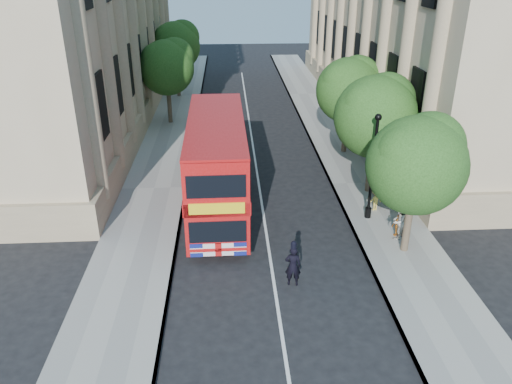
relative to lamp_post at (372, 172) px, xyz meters
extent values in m
plane|color=black|center=(-5.00, -6.00, -2.51)|extent=(120.00, 120.00, 0.00)
cube|color=gray|center=(0.75, 4.00, -2.45)|extent=(3.50, 80.00, 0.12)
cube|color=gray|center=(-10.75, 4.00, -2.45)|extent=(3.50, 80.00, 0.12)
cylinder|color=#473828|center=(0.80, -3.00, -1.08)|extent=(0.32, 0.32, 2.86)
sphere|color=#1D4416|center=(0.80, -3.00, 1.52)|extent=(4.00, 4.00, 4.00)
sphere|color=#1D4416|center=(1.40, -2.60, 2.17)|extent=(2.80, 2.80, 2.80)
sphere|color=#1D4416|center=(0.30, -3.30, 2.04)|extent=(2.60, 2.60, 2.60)
cylinder|color=#473828|center=(0.80, 3.00, -1.01)|extent=(0.32, 0.32, 2.99)
sphere|color=#1D4416|center=(0.80, 3.00, 1.71)|extent=(4.20, 4.20, 4.20)
sphere|color=#1D4416|center=(1.40, 3.40, 2.39)|extent=(2.94, 2.94, 2.94)
sphere|color=#1D4416|center=(0.30, 2.70, 2.25)|extent=(2.73, 2.73, 2.73)
cylinder|color=#473828|center=(0.80, 9.00, -1.06)|extent=(0.32, 0.32, 2.90)
sphere|color=#1D4416|center=(0.80, 9.00, 1.58)|extent=(4.00, 4.00, 4.00)
sphere|color=#1D4416|center=(1.40, 9.40, 2.24)|extent=(2.80, 2.80, 2.80)
sphere|color=#1D4416|center=(0.30, 8.70, 2.11)|extent=(2.60, 2.60, 2.60)
cylinder|color=#473828|center=(-11.00, 16.00, -1.01)|extent=(0.32, 0.32, 2.99)
sphere|color=#1D4416|center=(-11.00, 16.00, 1.71)|extent=(4.00, 4.00, 4.00)
sphere|color=#1D4416|center=(-10.40, 16.40, 2.39)|extent=(2.80, 2.80, 2.80)
sphere|color=#1D4416|center=(-11.50, 15.70, 2.25)|extent=(2.60, 2.60, 2.60)
cylinder|color=#473828|center=(-11.00, 24.00, -0.93)|extent=(0.32, 0.32, 3.17)
sphere|color=#1D4416|center=(-11.00, 24.00, 1.95)|extent=(4.20, 4.20, 4.20)
sphere|color=#1D4416|center=(-10.40, 24.40, 2.67)|extent=(2.94, 2.94, 2.94)
sphere|color=#1D4416|center=(-11.50, 23.70, 2.53)|extent=(2.73, 2.73, 2.73)
cylinder|color=black|center=(0.00, 0.00, -2.14)|extent=(0.30, 0.30, 0.50)
cylinder|color=black|center=(0.00, 0.00, 0.11)|extent=(0.14, 0.14, 5.00)
sphere|color=black|center=(0.00, 0.00, 2.61)|extent=(0.32, 0.32, 0.32)
cube|color=#AC0B0C|center=(-7.21, 1.35, 0.02)|extent=(2.72, 9.94, 4.12)
cube|color=black|center=(-7.21, 1.35, -0.89)|extent=(2.77, 9.31, 0.94)
cube|color=black|center=(-7.21, 1.35, 1.09)|extent=(2.77, 9.31, 0.94)
cube|color=yellow|center=(-7.16, -3.61, 0.15)|extent=(2.19, 0.10, 0.47)
cylinder|color=black|center=(-8.35, -2.16, -1.99)|extent=(0.30, 1.05, 1.04)
cylinder|color=black|center=(-5.99, -2.13, -1.99)|extent=(0.30, 1.05, 1.04)
cylinder|color=black|center=(-8.43, 4.62, -1.99)|extent=(0.30, 1.05, 1.04)
cylinder|color=black|center=(-6.07, 4.65, -1.99)|extent=(0.30, 1.05, 1.04)
cube|color=black|center=(-7.13, 6.23, -1.09)|extent=(2.15, 1.95, 2.21)
cube|color=black|center=(-7.11, 5.33, -0.82)|extent=(1.90, 0.14, 0.74)
cube|color=black|center=(-7.18, 8.54, -0.88)|extent=(2.19, 3.42, 2.63)
cube|color=black|center=(-7.17, 7.91, -2.14)|extent=(2.01, 5.10, 0.26)
cylinder|color=black|center=(-8.07, 6.10, -2.09)|extent=(0.25, 0.85, 0.84)
cylinder|color=black|center=(-6.18, 6.14, -2.09)|extent=(0.25, 0.85, 0.84)
cylinder|color=black|center=(-8.15, 9.58, -2.09)|extent=(0.25, 0.85, 0.84)
cylinder|color=black|center=(-6.26, 9.62, -2.09)|extent=(0.25, 0.85, 0.84)
imported|color=black|center=(-4.30, -5.06, -1.67)|extent=(0.65, 0.47, 1.68)
imported|color=beige|center=(0.79, -2.01, -1.54)|extent=(1.05, 1.04, 1.71)
imported|color=orange|center=(0.85, -1.85, -1.85)|extent=(0.67, 0.38, 1.08)
imported|color=#EFD251|center=(0.53, 0.74, -1.84)|extent=(0.80, 0.60, 1.10)
camera|label=1|loc=(-6.64, -20.94, 9.04)|focal=35.00mm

